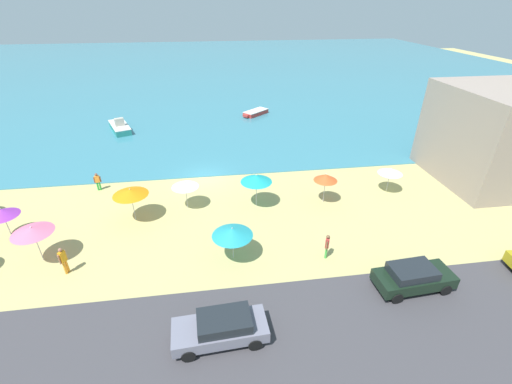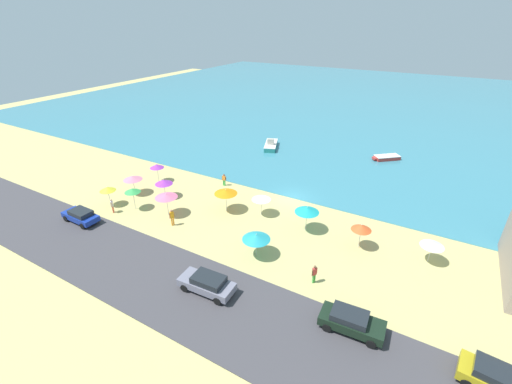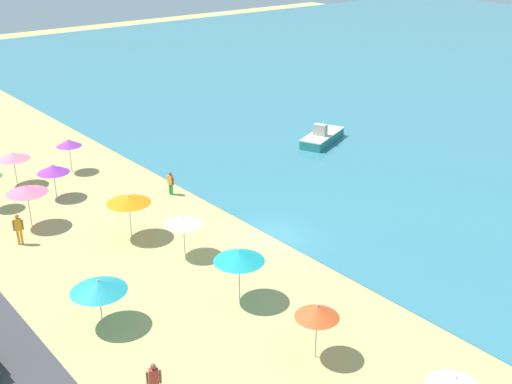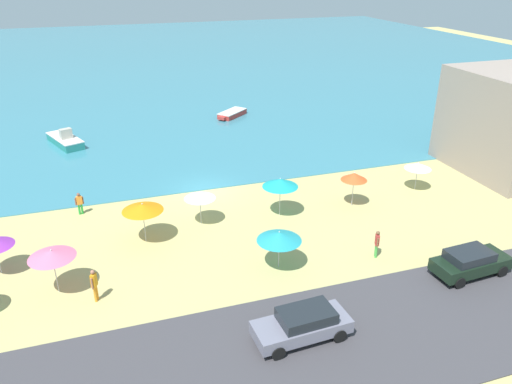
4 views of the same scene
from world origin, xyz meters
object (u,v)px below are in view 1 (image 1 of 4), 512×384
object	(u,v)px
skiff_nearshore	(256,113)
bather_1	(63,259)
beach_umbrella_1	(326,177)
parked_car_3	(413,277)
parked_car_1	(221,328)
beach_umbrella_3	(391,171)
beach_umbrella_4	(2,212)
beach_umbrella_2	(32,230)
beach_umbrella_10	(185,185)
bather_3	(327,245)
skiff_offshore	(120,127)
beach_umbrella_8	(232,232)
beach_umbrella_9	(256,179)
bather_0	(98,181)
beach_umbrella_11	(130,192)

from	to	relation	value
skiff_nearshore	bather_1	bearing A→B (deg)	-117.64
beach_umbrella_1	parked_car_3	xyz separation A→B (m)	(1.99, -9.66, -1.36)
parked_car_1	bather_1	bearing A→B (deg)	146.41
beach_umbrella_3	parked_car_1	xyz separation A→B (m)	(-14.48, -12.44, -1.07)
bather_1	skiff_nearshore	world-z (taller)	bather_1
beach_umbrella_1	bather_1	distance (m)	18.42
beach_umbrella_4	bather_1	bearing A→B (deg)	-40.47
beach_umbrella_2	beach_umbrella_4	bearing A→B (deg)	137.22
parked_car_3	beach_umbrella_10	bearing A→B (deg)	140.75
bather_3	skiff_offshore	xyz separation A→B (m)	(-17.50, 26.09, -0.46)
beach_umbrella_8	beach_umbrella_9	xyz separation A→B (m)	(2.29, 5.93, 0.39)
bather_0	skiff_offshore	bearing A→B (deg)	94.71
beach_umbrella_11	skiff_offshore	size ratio (longest dim) A/B	0.47
beach_umbrella_1	bather_3	size ratio (longest dim) A/B	1.50
beach_umbrella_8	bather_1	distance (m)	9.89
bather_1	parked_car_1	xyz separation A→B (m)	(8.81, -5.85, -0.19)
parked_car_1	beach_umbrella_9	bearing A→B (deg)	74.20
beach_umbrella_3	parked_car_1	size ratio (longest dim) A/B	0.48
beach_umbrella_11	bather_1	distance (m)	6.18
beach_umbrella_9	skiff_offshore	xyz separation A→B (m)	(-14.04, 19.41, -1.88)
beach_umbrella_10	beach_umbrella_9	bearing A→B (deg)	-4.87
beach_umbrella_10	bather_3	size ratio (longest dim) A/B	1.34
beach_umbrella_9	beach_umbrella_1	bearing A→B (deg)	-2.44
skiff_nearshore	beach_umbrella_3	bearing A→B (deg)	-70.77
beach_umbrella_3	beach_umbrella_8	world-z (taller)	beach_umbrella_8
beach_umbrella_8	skiff_nearshore	world-z (taller)	beach_umbrella_8
beach_umbrella_9	bather_1	size ratio (longest dim) A/B	1.49
beach_umbrella_1	bather_1	xyz separation A→B (m)	(-17.48, -5.66, -1.18)
bather_0	skiff_offshore	world-z (taller)	skiff_offshore
beach_umbrella_2	beach_umbrella_10	xyz separation A→B (m)	(8.66, 4.99, -0.29)
beach_umbrella_3	bather_1	xyz separation A→B (m)	(-23.30, -6.59, -0.88)
beach_umbrella_10	parked_car_3	distance (m)	16.39
beach_umbrella_1	beach_umbrella_2	xyz separation A→B (m)	(-19.34, -4.30, 0.11)
beach_umbrella_11	bather_1	world-z (taller)	beach_umbrella_11
beach_umbrella_3	bather_0	bearing A→B (deg)	171.39
parked_car_1	beach_umbrella_3	bearing A→B (deg)	40.66
beach_umbrella_1	parked_car_3	world-z (taller)	beach_umbrella_1
beach_umbrella_10	skiff_offshore	distance (m)	20.92
beach_umbrella_1	parked_car_1	world-z (taller)	beach_umbrella_1
beach_umbrella_2	beach_umbrella_10	bearing A→B (deg)	29.92
beach_umbrella_9	bather_1	bearing A→B (deg)	-154.11
beach_umbrella_10	parked_car_3	bearing A→B (deg)	-39.25
beach_umbrella_3	skiff_nearshore	xyz separation A→B (m)	(-7.94, 22.75, -1.55)
beach_umbrella_3	beach_umbrella_9	distance (m)	11.19
beach_umbrella_1	beach_umbrella_3	distance (m)	5.89
bather_3	beach_umbrella_1	bearing A→B (deg)	73.66
beach_umbrella_3	bather_1	world-z (taller)	beach_umbrella_3
beach_umbrella_2	beach_umbrella_4	size ratio (longest dim) A/B	1.11
beach_umbrella_1	beach_umbrella_9	bearing A→B (deg)	177.56
bather_1	skiff_offshore	bearing A→B (deg)	94.30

